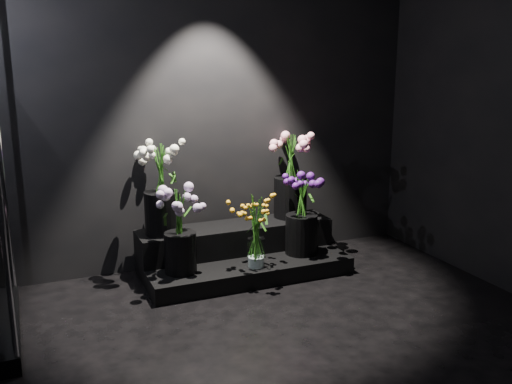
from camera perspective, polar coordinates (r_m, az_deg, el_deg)
wall_back at (r=4.55m, az=-7.30°, el=9.72°), size 4.00×0.00×4.00m
display_riser at (r=4.61m, az=-1.58°, el=-6.06°), size 1.60×0.71×0.35m
bouquet_orange_bells at (r=4.26m, az=0.01°, el=-3.83°), size 0.33×0.33×0.56m
bouquet_lilac at (r=4.17m, az=-7.65°, el=-3.17°), size 0.46×0.46×0.63m
bouquet_purple at (r=4.55m, az=4.59°, el=-1.72°), size 0.41×0.41×0.67m
bouquet_cream_roses at (r=4.36m, az=-9.48°, el=0.95°), size 0.50×0.50×0.71m
bouquet_pink_roses at (r=4.77m, az=3.48°, el=2.09°), size 0.43×0.43×0.71m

